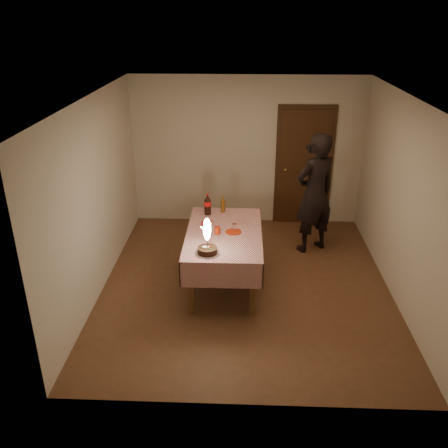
# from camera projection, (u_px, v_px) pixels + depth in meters

# --- Properties ---
(ground) EXTENTS (4.00, 4.50, 0.01)m
(ground) POSITION_uv_depth(u_px,v_px,m) (246.00, 284.00, 6.74)
(ground) COLOR brown
(ground) RESTS_ON ground
(room_shell) EXTENTS (4.04, 4.54, 2.62)m
(room_shell) POSITION_uv_depth(u_px,v_px,m) (251.00, 172.00, 6.12)
(room_shell) COLOR beige
(room_shell) RESTS_ON ground
(dining_table) EXTENTS (1.02, 1.72, 0.81)m
(dining_table) POSITION_uv_depth(u_px,v_px,m) (224.00, 239.00, 6.48)
(dining_table) COLOR brown
(dining_table) RESTS_ON ground
(birthday_cake) EXTENTS (0.31, 0.31, 0.47)m
(birthday_cake) POSITION_uv_depth(u_px,v_px,m) (207.00, 244.00, 5.82)
(birthday_cake) COLOR white
(birthday_cake) RESTS_ON dining_table
(red_plate) EXTENTS (0.22, 0.22, 0.01)m
(red_plate) POSITION_uv_depth(u_px,v_px,m) (233.00, 232.00, 6.44)
(red_plate) COLOR #A6250B
(red_plate) RESTS_ON dining_table
(red_cup) EXTENTS (0.08, 0.08, 0.10)m
(red_cup) POSITION_uv_depth(u_px,v_px,m) (217.00, 230.00, 6.37)
(red_cup) COLOR #B1240C
(red_cup) RESTS_ON dining_table
(clear_cup) EXTENTS (0.07, 0.07, 0.09)m
(clear_cup) POSITION_uv_depth(u_px,v_px,m) (235.00, 227.00, 6.48)
(clear_cup) COLOR white
(clear_cup) RESTS_ON dining_table
(napkin_stack) EXTENTS (0.15, 0.15, 0.02)m
(napkin_stack) POSITION_uv_depth(u_px,v_px,m) (207.00, 224.00, 6.67)
(napkin_stack) COLOR red
(napkin_stack) RESTS_ON dining_table
(cola_bottle) EXTENTS (0.10, 0.10, 0.32)m
(cola_bottle) POSITION_uv_depth(u_px,v_px,m) (208.00, 205.00, 6.93)
(cola_bottle) COLOR black
(cola_bottle) RESTS_ON dining_table
(amber_bottle_left) EXTENTS (0.06, 0.06, 0.25)m
(amber_bottle_left) POSITION_uv_depth(u_px,v_px,m) (223.00, 205.00, 7.02)
(amber_bottle_left) COLOR #603910
(amber_bottle_left) RESTS_ON dining_table
(photographer) EXTENTS (0.84, 0.75, 1.92)m
(photographer) POSITION_uv_depth(u_px,v_px,m) (315.00, 194.00, 7.34)
(photographer) COLOR black
(photographer) RESTS_ON ground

